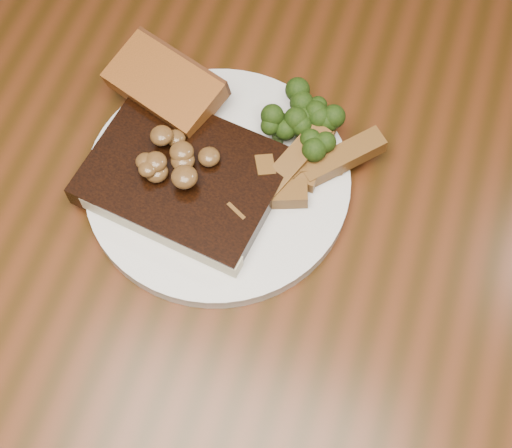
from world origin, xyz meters
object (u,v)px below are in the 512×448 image
at_px(steak, 184,177).
at_px(potato_wedges, 294,177).
at_px(dining_table, 246,257).
at_px(plate, 218,181).
at_px(garlic_bread, 167,97).

distance_m(steak, potato_wedges, 0.11).
distance_m(dining_table, plate, 0.11).
bearing_deg(steak, dining_table, -4.04).
relative_size(garlic_bread, potato_wedges, 1.02).
distance_m(plate, garlic_bread, 0.10).
xyz_separation_m(dining_table, steak, (-0.07, 0.01, 0.12)).
relative_size(plate, garlic_bread, 2.32).
height_order(dining_table, steak, steak).
distance_m(plate, steak, 0.04).
relative_size(dining_table, steak, 9.03).
relative_size(steak, garlic_bread, 1.59).
relative_size(plate, potato_wedges, 2.36).
relative_size(dining_table, plate, 6.18).
xyz_separation_m(dining_table, garlic_bread, (-0.12, 0.10, 0.12)).
height_order(plate, potato_wedges, potato_wedges).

